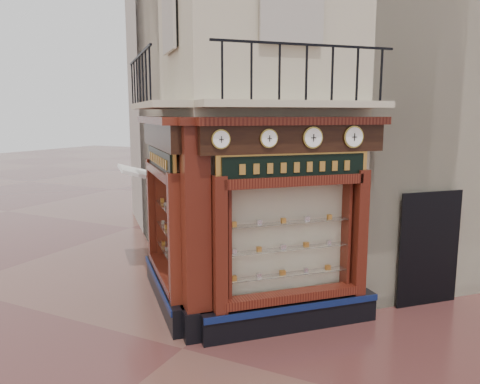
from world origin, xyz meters
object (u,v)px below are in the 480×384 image
Objects in this scene: clock_a at (221,139)px; corner_pilaster at (196,233)px; clock_b at (269,138)px; awning at (143,270)px; signboard_left at (161,160)px; signboard_right at (295,167)px; clock_c at (313,138)px; clock_d at (354,137)px.

corner_pilaster is at bearing 128.91° from clock_a.
clock_b is 6.04m from awning.
signboard_left reaches higher than awning.
signboard_right is at bearing 11.27° from clock_b.
corner_pilaster is 10.37× the size of clock_c.
signboard_right is (1.46, 1.01, 1.15)m from corner_pilaster.
clock_b is 0.80× the size of clock_d.
clock_b is 0.15× the size of signboard_left.
corner_pilaster is at bearing 160.34° from clock_b.
clock_d is (0.58, 0.58, 0.00)m from clock_c.
awning is (-5.57, 0.83, -3.62)m from clock_d.
clock_d is 6.70m from awning.
corner_pilaster is 2.12m from signboard_right.
corner_pilaster is 1.84× the size of signboard_left.
awning is (-3.80, 2.60, -3.62)m from clock_a.
corner_pilaster reaches higher than clock_a.
clock_a reaches higher than signboard_left.
awning is at bearing 100.57° from clock_a.
clock_d is 0.19× the size of signboard_left.
awning is 0.76× the size of signboard_right.
signboard_left is at bearing -175.53° from awning.
awning is 3.89m from signboard_left.
clock_a is at bearing -169.43° from awning.
clock_b is (0.60, 0.60, 0.00)m from clock_a.
clock_c is at bearing -132.88° from signboard_left.
clock_d is 0.25× the size of awning.
clock_b is at bearing -159.47° from awning.
clock_a is at bearing -51.09° from corner_pilaster.
clock_b is at bearing -180.00° from clock_c.
awning is at bearing 96.95° from corner_pilaster.
clock_a is 0.80× the size of clock_d.
signboard_left is 2.92m from signboard_right.
corner_pilaster reaches higher than signboard_right.
clock_c is 0.24× the size of awning.
clock_d is at bearing -124.50° from signboard_left.
clock_b is at bearing -19.66° from corner_pilaster.
corner_pilaster is at bearing -173.05° from awning.
signboard_right is (0.31, 0.47, -0.52)m from clock_b.
signboard_right is (-0.27, -0.12, -0.52)m from clock_c.
clock_a is at bearing -180.00° from clock_c.
corner_pilaster reaches higher than clock_c.
clock_b is 0.77m from signboard_right.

